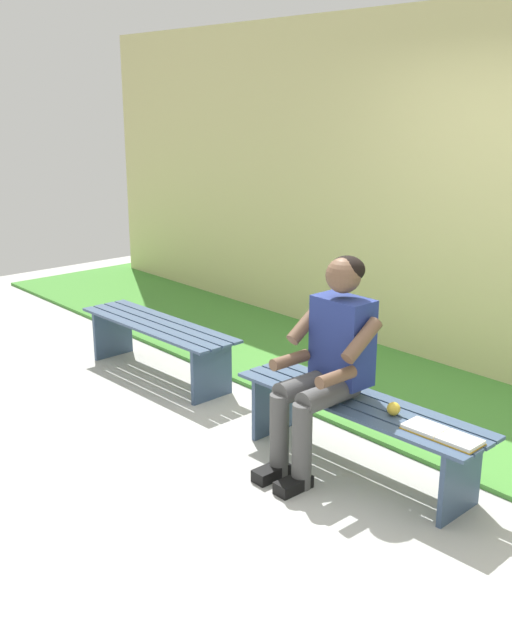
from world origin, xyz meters
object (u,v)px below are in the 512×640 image
at_px(bench_near, 358,418).
at_px(apple, 393,409).
at_px(bench_far, 158,336).
at_px(person_seated, 328,357).
at_px(book_open, 442,435).

relative_size(bench_near, apple, 21.84).
bearing_deg(bench_far, person_seated, 176.96).
relative_size(bench_far, apple, 20.69).
xyz_separation_m(bench_near, apple, (-0.25, 0.00, 0.14)).
relative_size(person_seated, book_open, 2.95).
bearing_deg(apple, bench_near, -1.06).
bearing_deg(person_seated, apple, -166.83).
bearing_deg(person_seated, book_open, -174.21).
bearing_deg(book_open, person_seated, 3.87).
relative_size(bench_near, person_seated, 1.30).
distance_m(person_seated, apple, 0.46).
distance_m(apple, book_open, 0.33).
bearing_deg(book_open, apple, -5.38).
distance_m(person_seated, book_open, 0.77).
bearing_deg(bench_far, bench_near, -180.00).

